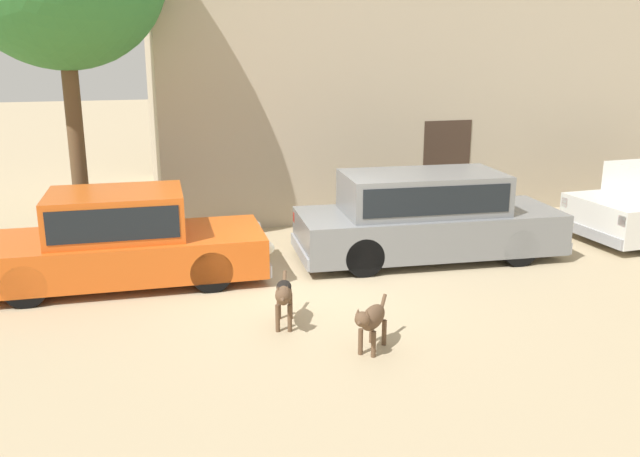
# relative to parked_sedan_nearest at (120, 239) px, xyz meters

# --- Properties ---
(ground_plane) EXTENTS (80.00, 80.00, 0.00)m
(ground_plane) POSITION_rel_parked_sedan_nearest_xyz_m (2.82, -1.09, -0.72)
(ground_plane) COLOR tan
(parked_sedan_nearest) EXTENTS (4.62, 1.83, 1.48)m
(parked_sedan_nearest) POSITION_rel_parked_sedan_nearest_xyz_m (0.00, 0.00, 0.00)
(parked_sedan_nearest) COLOR #D15619
(parked_sedan_nearest) RESTS_ON ground_plane
(parked_sedan_second) EXTENTS (4.82, 2.00, 1.53)m
(parked_sedan_second) POSITION_rel_parked_sedan_nearest_xyz_m (5.16, -0.11, 0.07)
(parked_sedan_second) COLOR slate
(parked_sedan_second) RESTS_ON ground_plane
(apartment_block) EXTENTS (17.36, 6.64, 9.39)m
(apartment_block) POSITION_rel_parked_sedan_nearest_xyz_m (9.46, 5.93, 3.97)
(apartment_block) COLOR tan
(apartment_block) RESTS_ON ground_plane
(stray_dog_spotted) EXTENTS (0.68, 0.77, 0.67)m
(stray_dog_spotted) POSITION_rel_parked_sedan_nearest_xyz_m (2.96, -3.43, -0.30)
(stray_dog_spotted) COLOR brown
(stray_dog_spotted) RESTS_ON ground_plane
(stray_dog_tan) EXTENTS (0.38, 1.06, 0.71)m
(stray_dog_tan) POSITION_rel_parked_sedan_nearest_xyz_m (2.09, -2.41, -0.25)
(stray_dog_tan) COLOR brown
(stray_dog_tan) RESTS_ON ground_plane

